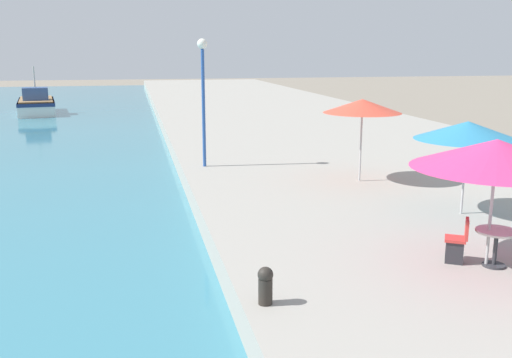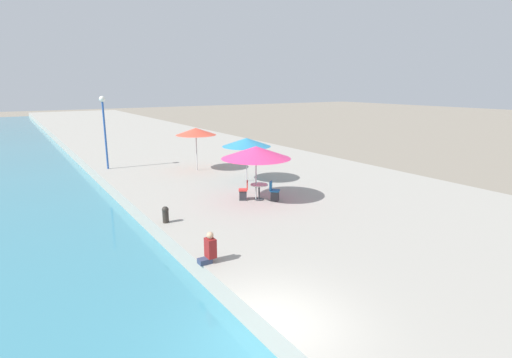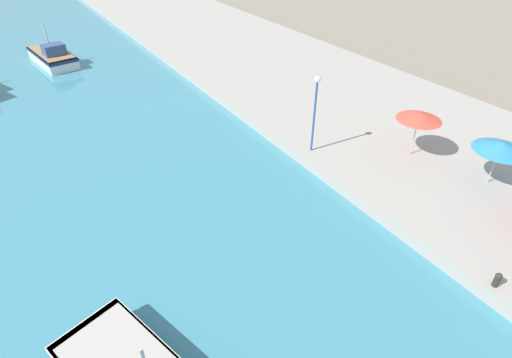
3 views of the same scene
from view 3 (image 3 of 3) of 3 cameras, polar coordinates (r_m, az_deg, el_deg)
The scene contains 6 objects.
quay_promenade at distance 41.04m, azimuth -0.09°, elevation 17.19°, with size 16.00×90.00×0.71m.
fishing_boat_distant at distance 44.08m, azimuth -27.05°, elevation 15.37°, with size 3.60×7.13×3.62m.
cafe_umbrella_white at distance 23.34m, azimuth 31.65°, elevation 3.97°, with size 2.66×2.66×2.41m.
cafe_umbrella_striped at distance 24.07m, azimuth 22.32°, elevation 8.30°, with size 2.48×2.48×2.65m.
mooring_bollard at distance 18.22m, azimuth 31.22°, elevation -12.16°, with size 0.26×0.26×0.65m.
lamppost at distance 22.64m, azimuth 8.49°, elevation 10.85°, with size 0.36×0.36×4.56m.
Camera 3 is at (-12.89, 4.00, 12.95)m, focal length 28.00 mm.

